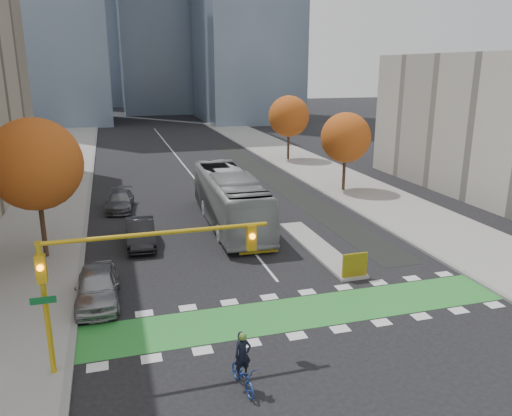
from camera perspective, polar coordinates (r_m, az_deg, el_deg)
ground at (r=22.30m, az=6.77°, el=-13.45°), size 300.00×300.00×0.00m
sidewalk_west at (r=39.71m, az=-23.81°, el=-1.31°), size 7.00×120.00×0.15m
sidewalk_east at (r=44.75m, az=12.76°, el=1.50°), size 7.00×120.00×0.15m
curb_west at (r=39.37m, az=-18.77°, el=-0.93°), size 0.30×120.00×0.16m
curb_east at (r=43.19m, az=8.69°, el=1.20°), size 0.30×120.00×0.16m
bike_crossing at (r=23.51m, az=5.32°, el=-11.75°), size 20.00×3.00×0.01m
centre_line at (r=59.34m, az=-8.46°, el=5.14°), size 0.15×70.00×0.01m
bike_lane_paint at (r=51.38m, az=1.47°, el=3.65°), size 2.50×50.00×0.01m
median_island at (r=31.24m, az=7.12°, el=-4.48°), size 1.60×10.00×0.16m
hazard_board at (r=26.96m, az=11.22°, el=-6.41°), size 1.40×0.12×1.30m
tree_west at (r=30.54m, az=-23.90°, el=4.58°), size 5.20×5.20×8.22m
tree_east_near at (r=44.89m, az=10.21°, el=7.92°), size 4.40×4.40×7.08m
tree_east_far at (r=59.67m, az=3.77°, el=10.41°), size 4.80×4.80×7.65m
traffic_signal_west at (r=18.59m, az=-15.40°, el=-6.34°), size 8.53×0.56×5.20m
cyclist at (r=18.20m, az=-1.51°, el=-18.04°), size 0.93×1.97×2.18m
bus at (r=35.29m, az=-3.00°, el=1.09°), size 3.55×13.64×3.78m
parked_car_a at (r=25.10m, az=-17.67°, el=-8.52°), size 2.08×4.95×1.67m
parked_car_b at (r=32.17m, az=-13.06°, el=-2.80°), size 1.86×4.97×1.62m
parked_car_c at (r=40.64m, az=-15.28°, el=0.79°), size 2.47×5.02×1.41m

